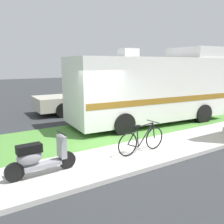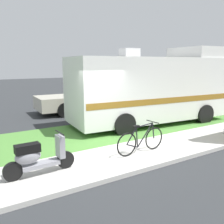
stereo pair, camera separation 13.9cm
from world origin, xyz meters
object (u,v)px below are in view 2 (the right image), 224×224
object	(u,v)px
bicycle	(141,140)
pickup_truck_near	(95,95)
scooter	(37,157)
motorhome_rv	(152,88)
bottle_green	(224,131)

from	to	relation	value
bicycle	pickup_truck_near	world-z (taller)	pickup_truck_near
pickup_truck_near	scooter	bearing A→B (deg)	-126.80
motorhome_rv	bicycle	bearing A→B (deg)	-134.61
bicycle	bottle_green	xyz separation A→B (m)	(3.91, -0.11, -0.28)
bicycle	pickup_truck_near	xyz separation A→B (m)	(2.33, 7.27, 0.41)
bottle_green	pickup_truck_near	bearing A→B (deg)	102.09
bicycle	scooter	bearing A→B (deg)	177.82
scooter	bicycle	world-z (taller)	scooter
bicycle	pickup_truck_near	bearing A→B (deg)	72.20
motorhome_rv	pickup_truck_near	world-z (taller)	motorhome_rv
bicycle	pickup_truck_near	size ratio (longest dim) A/B	0.32
motorhome_rv	scooter	distance (m)	6.76
bicycle	bottle_green	size ratio (longest dim) A/B	6.92
scooter	pickup_truck_near	xyz separation A→B (m)	(5.35, 7.16, 0.34)
motorhome_rv	bicycle	size ratio (longest dim) A/B	4.22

